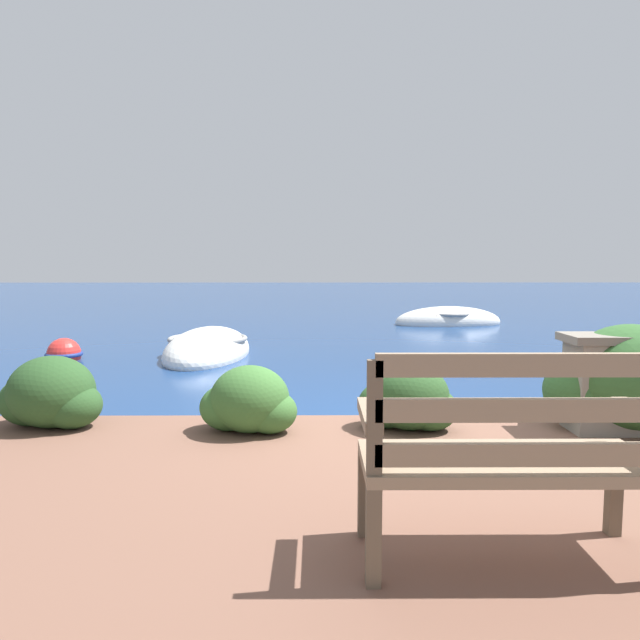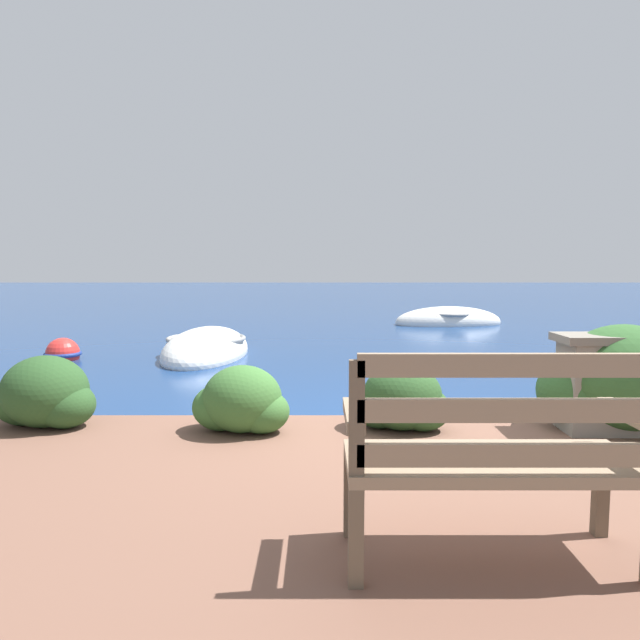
{
  "view_description": "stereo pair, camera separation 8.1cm",
  "coord_description": "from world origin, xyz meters",
  "px_view_note": "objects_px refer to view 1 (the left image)",
  "views": [
    {
      "loc": [
        -0.74,
        -4.66,
        1.48
      ],
      "look_at": [
        -0.68,
        5.22,
        0.5
      ],
      "focal_mm": 32.0,
      "sensor_mm": 36.0,
      "label": 1
    },
    {
      "loc": [
        -0.66,
        -4.66,
        1.48
      ],
      "look_at": [
        -0.68,
        5.22,
        0.5
      ],
      "focal_mm": 32.0,
      "sensor_mm": 36.0,
      "label": 2
    }
  ],
  "objects_px": {
    "park_bench": "(510,453)",
    "mooring_buoy": "(64,354)",
    "rowboat_mid": "(448,322)",
    "rowboat_nearest": "(208,352)"
  },
  "relations": [
    {
      "from": "park_bench",
      "to": "rowboat_mid",
      "type": "relative_size",
      "value": 0.45
    },
    {
      "from": "park_bench",
      "to": "mooring_buoy",
      "type": "distance_m",
      "value": 8.0
    },
    {
      "from": "park_bench",
      "to": "rowboat_nearest",
      "type": "distance_m",
      "value": 7.3
    },
    {
      "from": "rowboat_mid",
      "to": "mooring_buoy",
      "type": "distance_m",
      "value": 8.77
    },
    {
      "from": "rowboat_nearest",
      "to": "rowboat_mid",
      "type": "bearing_deg",
      "value": 136.13
    },
    {
      "from": "park_bench",
      "to": "mooring_buoy",
      "type": "xyz_separation_m",
      "value": [
        -4.71,
        6.44,
        -0.61
      ]
    },
    {
      "from": "park_bench",
      "to": "rowboat_mid",
      "type": "bearing_deg",
      "value": 78.45
    },
    {
      "from": "rowboat_mid",
      "to": "mooring_buoy",
      "type": "relative_size",
      "value": 4.95
    },
    {
      "from": "rowboat_nearest",
      "to": "mooring_buoy",
      "type": "xyz_separation_m",
      "value": [
        -2.15,
        -0.37,
        0.02
      ]
    },
    {
      "from": "park_bench",
      "to": "mooring_buoy",
      "type": "relative_size",
      "value": 2.23
    }
  ]
}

